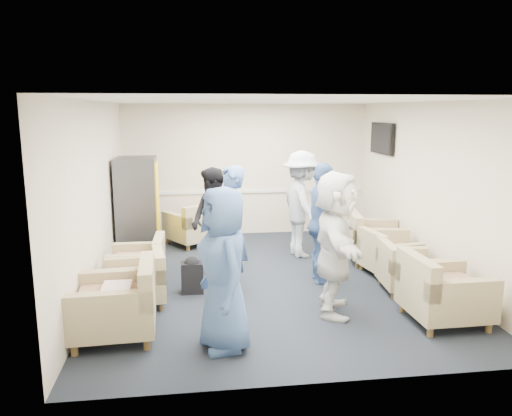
{
  "coord_description": "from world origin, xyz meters",
  "views": [
    {
      "loc": [
        -1.17,
        -7.24,
        2.57
      ],
      "look_at": [
        -0.17,
        0.2,
        1.09
      ],
      "focal_mm": 35.0,
      "sensor_mm": 36.0,
      "label": 1
    }
  ],
  "objects": [
    {
      "name": "floor",
      "position": [
        0.0,
        0.0,
        0.0
      ],
      "size": [
        6.0,
        6.0,
        0.0
      ],
      "primitive_type": "plane",
      "color": "black",
      "rests_on": "ground"
    },
    {
      "name": "ceiling",
      "position": [
        0.0,
        0.0,
        2.7
      ],
      "size": [
        6.0,
        6.0,
        0.0
      ],
      "primitive_type": "plane",
      "rotation": [
        3.14,
        0.0,
        0.0
      ],
      "color": "white",
      "rests_on": "back_wall"
    },
    {
      "name": "back_wall",
      "position": [
        0.0,
        3.0,
        1.35
      ],
      "size": [
        5.0,
        0.02,
        2.7
      ],
      "primitive_type": "cube",
      "color": "beige",
      "rests_on": "floor"
    },
    {
      "name": "front_wall",
      "position": [
        0.0,
        -3.0,
        1.35
      ],
      "size": [
        5.0,
        0.02,
        2.7
      ],
      "primitive_type": "cube",
      "color": "beige",
      "rests_on": "floor"
    },
    {
      "name": "left_wall",
      "position": [
        -2.5,
        0.0,
        1.35
      ],
      "size": [
        0.02,
        6.0,
        2.7
      ],
      "primitive_type": "cube",
      "color": "beige",
      "rests_on": "floor"
    },
    {
      "name": "right_wall",
      "position": [
        2.5,
        0.0,
        1.35
      ],
      "size": [
        0.02,
        6.0,
        2.7
      ],
      "primitive_type": "cube",
      "color": "beige",
      "rests_on": "floor"
    },
    {
      "name": "chair_rail",
      "position": [
        0.0,
        2.98,
        0.9
      ],
      "size": [
        4.98,
        0.04,
        0.06
      ],
      "primitive_type": "cube",
      "color": "silver",
      "rests_on": "back_wall"
    },
    {
      "name": "tv",
      "position": [
        2.44,
        1.8,
        2.05
      ],
      "size": [
        0.1,
        1.0,
        0.58
      ],
      "color": "black",
      "rests_on": "right_wall"
    },
    {
      "name": "armchair_left_near",
      "position": [
        -2.0,
        -1.71,
        0.37
      ],
      "size": [
        0.98,
        0.98,
        0.75
      ],
      "rotation": [
        0.0,
        0.0,
        -1.52
      ],
      "color": "#9B8B64",
      "rests_on": "floor"
    },
    {
      "name": "armchair_left_mid",
      "position": [
        -1.88,
        -0.72,
        0.31
      ],
      "size": [
        0.87,
        0.87,
        0.62
      ],
      "rotation": [
        0.0,
        0.0,
        -1.44
      ],
      "color": "#9B8B64",
      "rests_on": "floor"
    },
    {
      "name": "armchair_left_far",
      "position": [
        -1.92,
        -0.0,
        0.31
      ],
      "size": [
        0.8,
        0.8,
        0.63
      ],
      "rotation": [
        0.0,
        0.0,
        -1.6
      ],
      "color": "#9B8B64",
      "rests_on": "floor"
    },
    {
      "name": "armchair_right_near",
      "position": [
        1.84,
        -1.81,
        0.36
      ],
      "size": [
        0.92,
        0.92,
        0.72
      ],
      "rotation": [
        0.0,
        0.0,
        1.59
      ],
      "color": "#9B8B64",
      "rests_on": "floor"
    },
    {
      "name": "armchair_right_midnear",
      "position": [
        1.87,
        -0.73,
        0.3
      ],
      "size": [
        0.82,
        0.82,
        0.61
      ],
      "rotation": [
        0.0,
        0.0,
        1.48
      ],
      "color": "#9B8B64",
      "rests_on": "floor"
    },
    {
      "name": "armchair_right_midfar",
      "position": [
        1.89,
        0.02,
        0.31
      ],
      "size": [
        0.88,
        0.88,
        0.61
      ],
      "rotation": [
        0.0,
        0.0,
        1.74
      ],
      "color": "#9B8B64",
      "rests_on": "floor"
    },
    {
      "name": "armchair_right_far",
      "position": [
        1.92,
        0.72,
        0.36
      ],
      "size": [
        1.03,
        1.03,
        0.73
      ],
      "rotation": [
        0.0,
        0.0,
        1.42
      ],
      "color": "#9B8B64",
      "rests_on": "floor"
    },
    {
      "name": "armchair_corner",
      "position": [
        -1.09,
        2.23,
        0.35
      ],
      "size": [
        1.22,
        1.22,
        0.7
      ],
      "rotation": [
        0.0,
        0.0,
        3.72
      ],
      "color": "#9B8B64",
      "rests_on": "floor"
    },
    {
      "name": "vending_machine",
      "position": [
        -2.09,
        1.67,
        0.88
      ],
      "size": [
        0.71,
        0.83,
        1.76
      ],
      "color": "#4B4B52",
      "rests_on": "floor"
    },
    {
      "name": "backpack",
      "position": [
        -1.17,
        -0.39,
        0.27
      ],
      "size": [
        0.31,
        0.22,
        0.53
      ],
      "rotation": [
        0.0,
        0.0,
        0.0
      ],
      "color": "black",
      "rests_on": "floor"
    },
    {
      "name": "pillow",
      "position": [
        -2.02,
        -1.72,
        0.55
      ],
      "size": [
        0.33,
        0.43,
        0.12
      ],
      "primitive_type": "cube",
      "rotation": [
        0.0,
        0.0,
        -1.56
      ],
      "color": "beige",
      "rests_on": "armchair_left_near"
    },
    {
      "name": "person_front_left",
      "position": [
        -0.83,
        -2.13,
        0.9
      ],
      "size": [
        0.76,
        0.99,
        1.79
      ],
      "primitive_type": "imported",
      "rotation": [
        0.0,
        0.0,
        -1.33
      ],
      "color": "#3F5F98",
      "rests_on": "floor"
    },
    {
      "name": "person_mid_left",
      "position": [
        -0.61,
        -0.45,
        0.91
      ],
      "size": [
        0.51,
        0.71,
        1.82
      ],
      "primitive_type": "imported",
      "rotation": [
        0.0,
        0.0,
        -1.46
      ],
      "color": "#3F5F98",
      "rests_on": "floor"
    },
    {
      "name": "person_back_left",
      "position": [
        -0.81,
        0.48,
        0.85
      ],
      "size": [
        0.98,
        1.04,
        1.69
      ],
      "primitive_type": "imported",
      "rotation": [
        0.0,
        0.0,
        -1.01
      ],
      "color": "black",
      "rests_on": "floor"
    },
    {
      "name": "person_back_right",
      "position": [
        0.78,
        1.21,
        0.94
      ],
      "size": [
        0.89,
        1.31,
        1.88
      ],
      "primitive_type": "imported",
      "rotation": [
        0.0,
        0.0,
        1.74
      ],
      "color": "silver",
      "rests_on": "floor"
    },
    {
      "name": "person_mid_right",
      "position": [
        0.78,
        -0.18,
        0.91
      ],
      "size": [
        0.52,
        1.09,
        1.82
      ],
      "primitive_type": "imported",
      "rotation": [
        0.0,
        0.0,
        1.5
      ],
      "color": "#3F5F98",
      "rests_on": "floor"
    },
    {
      "name": "person_front_right",
      "position": [
        0.63,
        -1.35,
        0.92
      ],
      "size": [
        0.94,
        1.79,
        1.84
      ],
      "primitive_type": "imported",
      "rotation": [
        0.0,
        0.0,
        1.33
      ],
      "color": "silver",
      "rests_on": "floor"
    }
  ]
}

